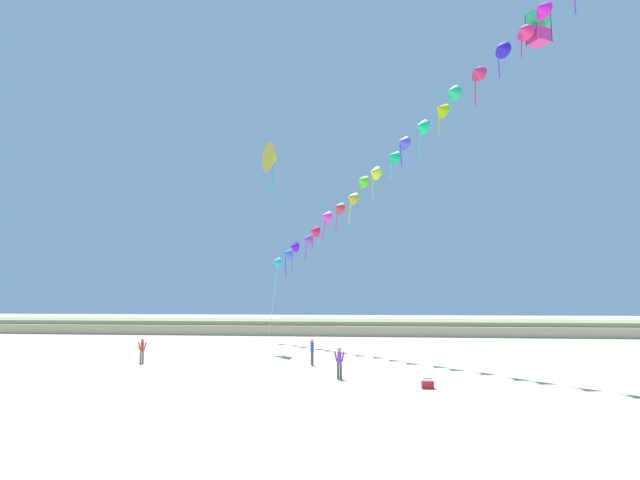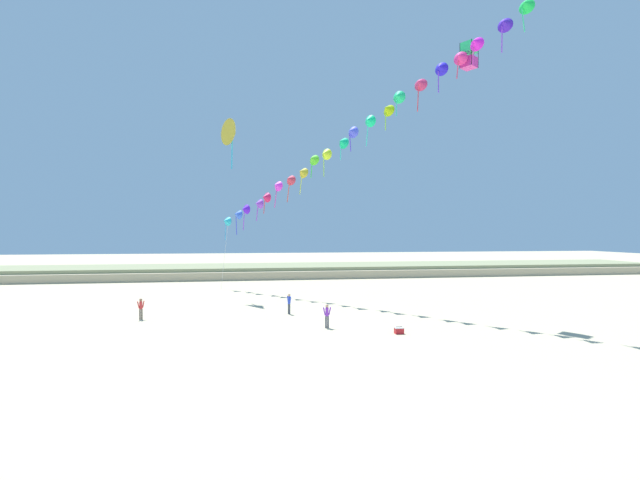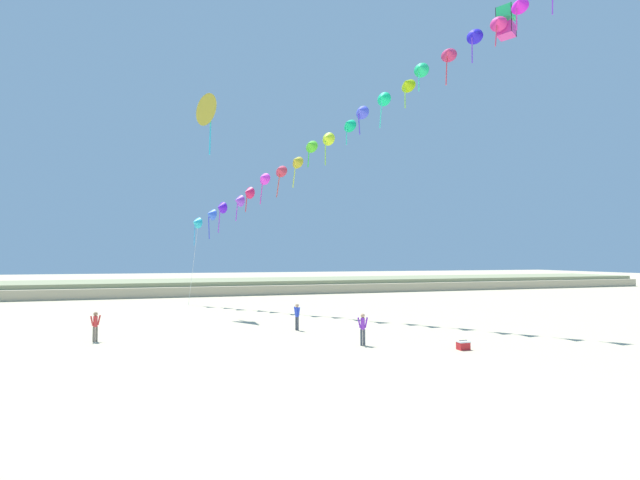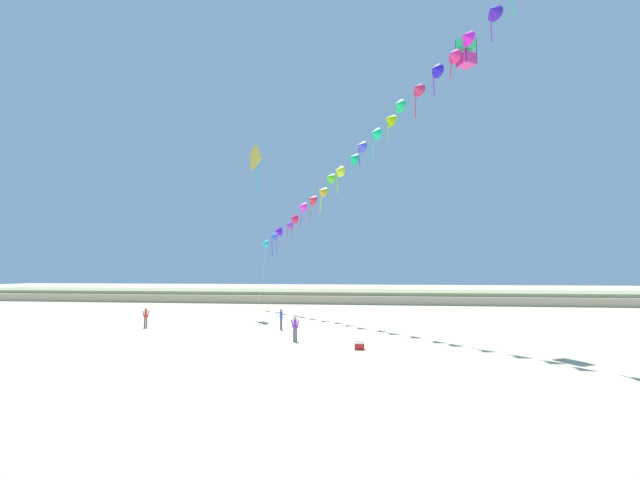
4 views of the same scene
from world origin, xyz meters
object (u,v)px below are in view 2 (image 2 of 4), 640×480
person_mid_center (289,302)px  large_kite_mid_trail (469,56)px  person_near_right (141,307)px  large_kite_low_lead (232,133)px  beach_cooler (399,330)px  person_near_left (327,314)px

person_mid_center → large_kite_mid_trail: (14.32, -2.02, 19.84)m
person_near_right → large_kite_low_lead: bearing=60.4°
large_kite_low_lead → large_kite_mid_trail: 23.36m
person_near_right → large_kite_low_lead: 20.28m
person_mid_center → beach_cooler: (6.54, -7.77, -0.74)m
beach_cooler → person_near_right: bearing=157.8°
person_mid_center → large_kite_low_lead: large_kite_low_lead is taller
person_mid_center → large_kite_low_lead: bearing=115.8°
large_kite_mid_trail → beach_cooler: 22.74m
large_kite_low_lead → large_kite_mid_trail: (19.36, -12.47, 3.97)m
person_near_right → large_kite_low_lead: (6.21, 10.93, 15.90)m
beach_cooler → person_mid_center: bearing=130.1°
person_mid_center → beach_cooler: 10.18m
large_kite_mid_trail → beach_cooler: large_kite_mid_trail is taller
person_near_left → large_kite_mid_trail: large_kite_mid_trail is taller
large_kite_mid_trail → beach_cooler: bearing=-143.5°
large_kite_low_lead → person_near_right: bearing=-119.6°
person_near_left → large_kite_low_lead: size_ratio=0.32×
person_near_left → beach_cooler: size_ratio=2.85×
person_mid_center → beach_cooler: person_mid_center is taller
large_kite_low_lead → beach_cooler: size_ratio=8.82×
person_mid_center → large_kite_low_lead: 19.66m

